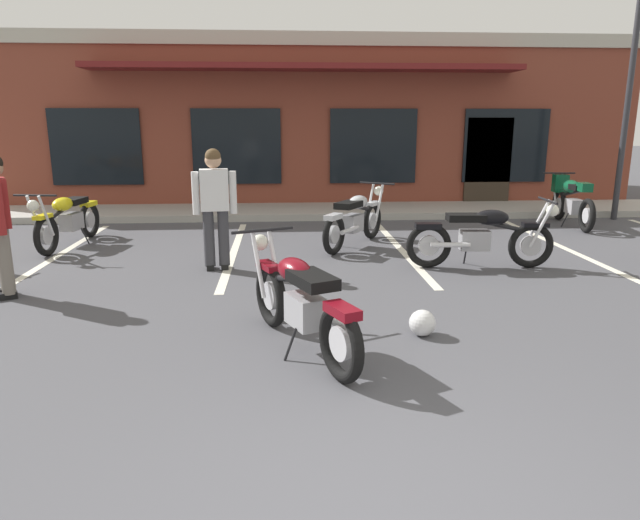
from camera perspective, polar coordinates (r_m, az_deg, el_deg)
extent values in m
plane|color=#47474C|center=(6.04, 1.87, -6.08)|extent=(80.00, 80.00, 0.00)
cube|color=#A8A59E|center=(12.84, -1.24, 4.85)|extent=(22.00, 1.80, 0.14)
cube|color=brown|center=(16.49, -1.91, 13.47)|extent=(15.80, 5.81, 3.96)
cube|color=#B2AD9E|center=(13.67, -1.51, 21.12)|extent=(15.80, 0.06, 0.30)
cube|color=black|center=(14.17, -21.31, 10.38)|extent=(2.02, 0.06, 1.70)
cube|color=black|center=(13.58, -8.25, 11.05)|extent=(2.02, 0.06, 1.70)
cube|color=black|center=(13.71, 5.29, 11.16)|extent=(2.02, 0.06, 1.70)
cube|color=black|center=(14.55, 17.90, 10.71)|extent=(2.02, 0.06, 1.70)
cube|color=#33281E|center=(14.43, 16.31, 9.21)|extent=(1.10, 0.06, 2.10)
cube|color=maroon|center=(13.18, -1.41, 18.56)|extent=(9.48, 0.90, 0.12)
cube|color=silver|center=(9.93, -24.20, 0.62)|extent=(0.12, 4.80, 0.01)
cube|color=silver|center=(9.33, -8.50, 0.92)|extent=(0.12, 4.80, 0.01)
cube|color=silver|center=(9.50, 7.93, 1.16)|extent=(0.12, 4.80, 0.01)
cube|color=silver|center=(10.39, 22.65, 1.30)|extent=(0.12, 4.80, 0.01)
torus|color=black|center=(4.61, 2.06, -8.26)|extent=(0.35, 0.63, 0.64)
cylinder|color=#B7B7BC|center=(4.61, 2.06, -8.26)|extent=(0.17, 0.29, 0.29)
torus|color=black|center=(5.83, -4.90, -3.53)|extent=(0.35, 0.63, 0.64)
cylinder|color=#B7B7BC|center=(5.83, -4.90, -3.53)|extent=(0.17, 0.29, 0.29)
cylinder|color=silver|center=(5.81, -6.16, -0.37)|extent=(0.17, 0.32, 0.66)
cylinder|color=silver|center=(5.87, -4.52, -0.18)|extent=(0.17, 0.32, 0.66)
cylinder|color=black|center=(5.84, -5.70, 2.95)|extent=(0.62, 0.29, 0.03)
sphere|color=silver|center=(5.94, -5.96, 1.75)|extent=(0.22, 0.22, 0.17)
cube|color=maroon|center=(5.79, -5.11, -0.59)|extent=(0.27, 0.39, 0.06)
cube|color=#9E9EA3|center=(5.11, -1.46, -5.05)|extent=(0.38, 0.46, 0.28)
cylinder|color=silver|center=(4.88, 1.94, -6.49)|extent=(0.28, 0.53, 0.07)
cylinder|color=black|center=(5.22, -2.44, -1.92)|extent=(0.43, 0.89, 0.26)
ellipsoid|color=maroon|center=(5.21, -2.54, -1.02)|extent=(0.43, 0.54, 0.22)
cube|color=black|center=(4.90, -0.77, -1.97)|extent=(0.46, 0.59, 0.10)
cube|color=maroon|center=(4.50, 2.22, -5.03)|extent=(0.29, 0.39, 0.08)
cylinder|color=black|center=(5.07, -2.94, -8.35)|extent=(0.13, 0.08, 0.29)
torus|color=black|center=(8.91, 1.39, 2.54)|extent=(0.43, 0.59, 0.64)
cylinder|color=#B7B7BC|center=(8.91, 1.39, 2.54)|extent=(0.21, 0.27, 0.29)
torus|color=black|center=(10.18, 5.17, 3.90)|extent=(0.43, 0.59, 0.64)
cylinder|color=#B7B7BC|center=(10.18, 5.17, 3.90)|extent=(0.21, 0.27, 0.29)
cylinder|color=silver|center=(10.26, 4.98, 5.78)|extent=(0.21, 0.30, 0.66)
cylinder|color=silver|center=(10.19, 5.91, 5.71)|extent=(0.21, 0.30, 0.66)
cylinder|color=black|center=(10.26, 5.66, 7.57)|extent=(0.57, 0.39, 0.03)
sphere|color=silver|center=(10.35, 5.82, 6.84)|extent=(0.24, 0.24, 0.17)
cube|color=silver|center=(10.17, 5.30, 5.60)|extent=(0.31, 0.38, 0.06)
cube|color=#9E9EA3|center=(9.46, 3.20, 3.67)|extent=(0.42, 0.47, 0.28)
cylinder|color=silver|center=(9.08, 2.97, 2.99)|extent=(0.36, 0.50, 0.07)
cylinder|color=black|center=(9.60, 3.74, 5.26)|extent=(0.56, 0.82, 0.26)
ellipsoid|color=silver|center=(9.60, 3.80, 5.75)|extent=(0.48, 0.54, 0.22)
cube|color=black|center=(9.28, 2.84, 5.48)|extent=(0.52, 0.59, 0.10)
cube|color=silver|center=(8.84, 1.33, 4.30)|extent=(0.33, 0.39, 0.08)
cylinder|color=black|center=(9.52, 2.02, 2.16)|extent=(0.13, 0.09, 0.29)
torus|color=black|center=(11.77, 24.92, 4.00)|extent=(0.17, 0.65, 0.64)
cylinder|color=#B7B7BC|center=(11.77, 24.92, 4.00)|extent=(0.09, 0.29, 0.29)
torus|color=black|center=(13.10, 22.60, 5.09)|extent=(0.17, 0.65, 0.64)
cylinder|color=#B7B7BC|center=(13.10, 22.60, 5.09)|extent=(0.09, 0.29, 0.29)
cylinder|color=silver|center=(13.12, 22.21, 6.55)|extent=(0.08, 0.33, 0.66)
cylinder|color=silver|center=(13.19, 22.95, 6.51)|extent=(0.08, 0.33, 0.66)
cylinder|color=black|center=(13.20, 22.59, 7.95)|extent=(0.66, 0.11, 0.03)
sphere|color=silver|center=(13.29, 22.42, 7.39)|extent=(0.19, 0.19, 0.17)
cube|color=#0F4C2D|center=(13.10, 22.66, 6.41)|extent=(0.18, 0.37, 0.06)
cube|color=#9E9EA3|center=(12.35, 23.86, 4.88)|extent=(0.28, 0.42, 0.28)
cylinder|color=silver|center=(12.06, 25.08, 4.39)|extent=(0.13, 0.55, 0.07)
cylinder|color=black|center=(12.50, 23.64, 6.11)|extent=(0.17, 0.94, 0.26)
ellipsoid|color=#0F4C2D|center=(12.53, 23.63, 6.68)|extent=(0.36, 0.55, 0.26)
cube|color=#0F4C2D|center=(13.10, 22.70, 7.02)|extent=(0.31, 0.27, 0.36)
cube|color=black|center=(12.21, 24.20, 6.57)|extent=(0.28, 0.42, 0.10)
cube|color=#0F4C2D|center=(11.93, 24.73, 6.57)|extent=(0.24, 0.34, 0.16)
cylinder|color=black|center=(12.26, 23.07, 3.67)|extent=(0.14, 0.04, 0.29)
torus|color=black|center=(8.26, 10.72, 1.41)|extent=(0.65, 0.14, 0.64)
cylinder|color=#B7B7BC|center=(8.26, 10.72, 1.41)|extent=(0.29, 0.08, 0.29)
torus|color=black|center=(8.64, 20.14, 1.35)|extent=(0.65, 0.14, 0.64)
cylinder|color=#B7B7BC|center=(8.64, 20.14, 1.35)|extent=(0.29, 0.08, 0.29)
cylinder|color=silver|center=(8.70, 20.74, 3.53)|extent=(0.33, 0.07, 0.66)
cylinder|color=silver|center=(8.54, 21.15, 3.31)|extent=(0.33, 0.07, 0.66)
cylinder|color=black|center=(8.60, 21.62, 5.50)|extent=(0.08, 0.66, 0.03)
sphere|color=silver|center=(8.65, 22.04, 4.57)|extent=(0.18, 0.18, 0.17)
cube|color=black|center=(8.60, 20.56, 3.30)|extent=(0.37, 0.16, 0.06)
cube|color=#9E9EA3|center=(8.39, 15.05, 1.92)|extent=(0.42, 0.27, 0.28)
cylinder|color=silver|center=(8.17, 12.77, 1.47)|extent=(0.55, 0.11, 0.07)
cylinder|color=black|center=(8.40, 16.47, 3.51)|extent=(0.94, 0.12, 0.26)
ellipsoid|color=black|center=(8.39, 16.63, 4.05)|extent=(0.50, 0.29, 0.22)
cube|color=black|center=(8.29, 14.24, 4.10)|extent=(0.54, 0.32, 0.10)
cube|color=black|center=(8.20, 10.67, 3.33)|extent=(0.37, 0.18, 0.08)
cylinder|color=black|center=(8.59, 14.19, 0.48)|extent=(0.03, 0.14, 0.29)
torus|color=black|center=(11.03, -21.86, 3.72)|extent=(0.19, 0.65, 0.64)
cylinder|color=#B7B7BC|center=(11.03, -21.86, 3.72)|extent=(0.10, 0.29, 0.29)
torus|color=black|center=(9.78, -25.47, 2.20)|extent=(0.19, 0.65, 0.64)
cylinder|color=#B7B7BC|center=(9.78, -25.47, 2.20)|extent=(0.10, 0.29, 0.29)
cylinder|color=silver|center=(9.59, -25.49, 3.95)|extent=(0.09, 0.33, 0.66)
cylinder|color=silver|center=(9.68, -26.42, 3.93)|extent=(0.09, 0.33, 0.66)
cylinder|color=black|center=(9.53, -26.39, 5.75)|extent=(0.66, 0.12, 0.03)
sphere|color=silver|center=(9.48, -26.54, 4.84)|extent=(0.19, 0.19, 0.17)
cube|color=yellow|center=(9.69, -25.77, 3.89)|extent=(0.19, 0.38, 0.06)
cube|color=#9E9EA3|center=(10.45, -23.40, 3.52)|extent=(0.29, 0.43, 0.28)
cylinder|color=silver|center=(10.85, -23.15, 3.66)|extent=(0.15, 0.55, 0.07)
cylinder|color=black|center=(10.24, -24.03, 4.64)|extent=(0.19, 0.94, 0.26)
ellipsoid|color=yellow|center=(10.22, -24.13, 5.06)|extent=(0.32, 0.51, 0.22)
cube|color=black|center=(10.53, -23.22, 5.37)|extent=(0.35, 0.55, 0.10)
cube|color=yellow|center=(11.01, -21.94, 5.17)|extent=(0.21, 0.38, 0.08)
cylinder|color=black|center=(10.48, -22.22, 2.21)|extent=(0.14, 0.04, 0.29)
cube|color=black|center=(8.23, -10.80, -0.63)|extent=(0.13, 0.25, 0.08)
cube|color=black|center=(8.23, -9.41, -0.57)|extent=(0.13, 0.25, 0.08)
cylinder|color=#38383D|center=(8.10, -10.94, 2.18)|extent=(0.17, 0.17, 0.80)
cylinder|color=#38383D|center=(8.10, -9.52, 2.24)|extent=(0.17, 0.17, 0.80)
cube|color=silver|center=(8.00, -10.43, 6.84)|extent=(0.40, 0.26, 0.56)
cylinder|color=silver|center=(8.01, -12.22, 6.48)|extent=(0.11, 0.11, 0.58)
cylinder|color=silver|center=(8.01, -8.62, 6.64)|extent=(0.11, 0.11, 0.58)
sphere|color=tan|center=(7.96, -10.55, 9.70)|extent=(0.24, 0.24, 0.22)
sphere|color=brown|center=(7.95, -10.57, 10.06)|extent=(0.23, 0.23, 0.21)
cube|color=black|center=(7.68, -28.65, -3.14)|extent=(0.26, 0.20, 0.08)
cube|color=black|center=(7.87, -28.76, -2.78)|extent=(0.26, 0.20, 0.08)
cylinder|color=slate|center=(7.58, -28.71, -0.06)|extent=(0.20, 0.20, 0.80)
cylinder|color=slate|center=(7.78, -28.82, 0.23)|extent=(0.20, 0.20, 0.80)
sphere|color=silver|center=(5.70, 10.10, -6.15)|extent=(0.26, 0.26, 0.26)
cube|color=black|center=(5.79, 9.85, -5.87)|extent=(0.18, 0.03, 0.09)
cylinder|color=#2D2D33|center=(13.54, 28.17, 13.52)|extent=(0.12, 0.12, 4.74)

